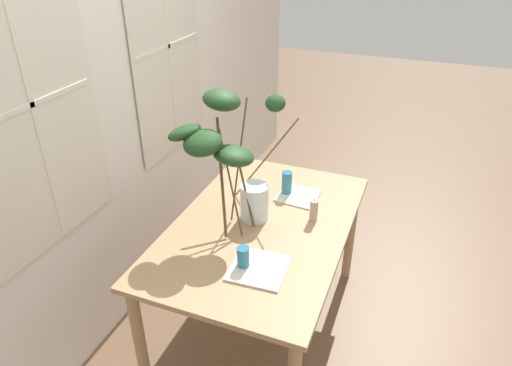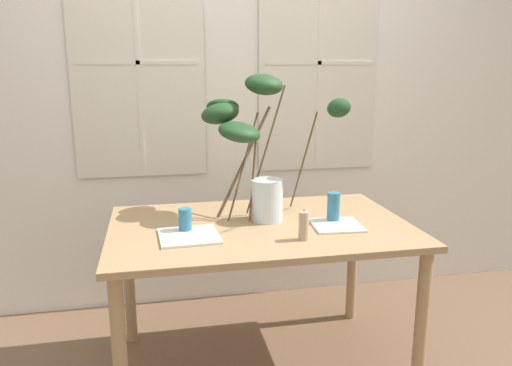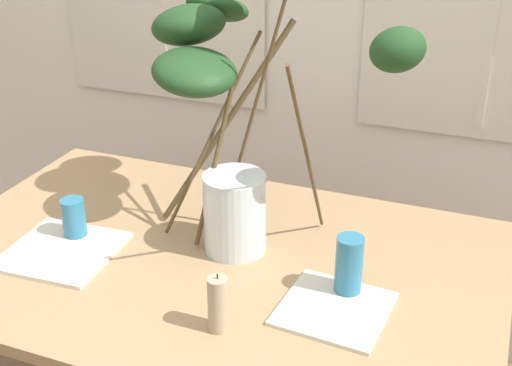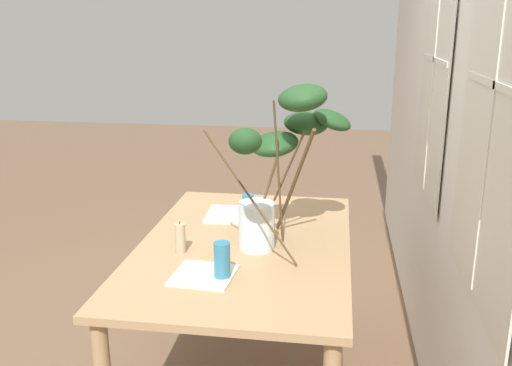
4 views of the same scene
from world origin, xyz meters
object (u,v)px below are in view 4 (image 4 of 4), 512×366
object	(u,v)px
drinking_glass_blue_left	(248,205)
plate_square_left	(233,214)
drinking_glass_blue_right	(222,261)
pillar_candle	(180,238)
plate_square_right	(204,275)
dining_table	(245,263)
vase_with_branches	(284,156)

from	to	relation	value
drinking_glass_blue_left	plate_square_left	xyz separation A→B (m)	(0.01, -0.08, -0.05)
drinking_glass_blue_right	pillar_candle	size ratio (longest dim) A/B	1.05
drinking_glass_blue_left	plate_square_right	world-z (taller)	drinking_glass_blue_left
dining_table	drinking_glass_blue_left	bearing A→B (deg)	-173.08
vase_with_branches	drinking_glass_blue_right	distance (m)	0.53
drinking_glass_blue_left	pillar_candle	distance (m)	0.55
vase_with_branches	drinking_glass_blue_right	xyz separation A→B (m)	(0.37, -0.20, -0.33)
pillar_candle	drinking_glass_blue_left	bearing A→B (deg)	157.51
drinking_glass_blue_right	plate_square_right	world-z (taller)	drinking_glass_blue_right
dining_table	plate_square_right	size ratio (longest dim) A/B	6.25
vase_with_branches	plate_square_left	bearing A→B (deg)	-140.53
vase_with_branches	plate_square_right	distance (m)	0.60
drinking_glass_blue_left	plate_square_right	size ratio (longest dim) A/B	0.49
dining_table	plate_square_right	xyz separation A→B (m)	(0.35, -0.10, 0.10)
drinking_glass_blue_right	plate_square_right	size ratio (longest dim) A/B	0.64
dining_table	drinking_glass_blue_right	size ratio (longest dim) A/B	9.82
drinking_glass_blue_left	plate_square_left	bearing A→B (deg)	-81.99
vase_with_branches	pillar_candle	world-z (taller)	vase_with_branches
vase_with_branches	dining_table	bearing A→B (deg)	-88.97
drinking_glass_blue_right	plate_square_right	bearing A→B (deg)	-97.08
vase_with_branches	plate_square_right	world-z (taller)	vase_with_branches
plate_square_right	pillar_candle	distance (m)	0.27
drinking_glass_blue_left	plate_square_left	world-z (taller)	drinking_glass_blue_left
drinking_glass_blue_left	pillar_candle	size ratio (longest dim) A/B	0.81
vase_with_branches	drinking_glass_blue_left	world-z (taller)	vase_with_branches
vase_with_branches	plate_square_right	size ratio (longest dim) A/B	3.38
dining_table	pillar_candle	xyz separation A→B (m)	(0.14, -0.25, 0.16)
drinking_glass_blue_left	pillar_candle	bearing A→B (deg)	-22.49
dining_table	pillar_candle	distance (m)	0.33
plate_square_left	dining_table	bearing A→B (deg)	18.74
dining_table	plate_square_right	bearing A→B (deg)	-16.04
drinking_glass_blue_left	drinking_glass_blue_right	size ratio (longest dim) A/B	0.77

